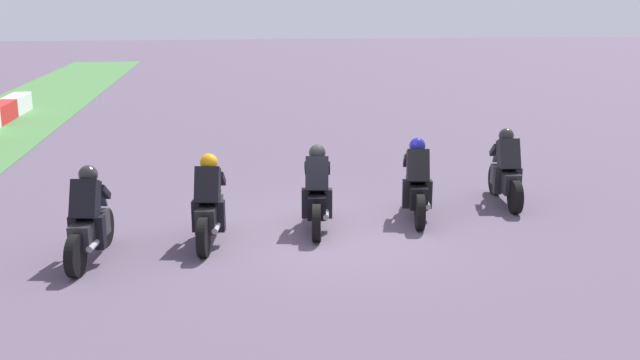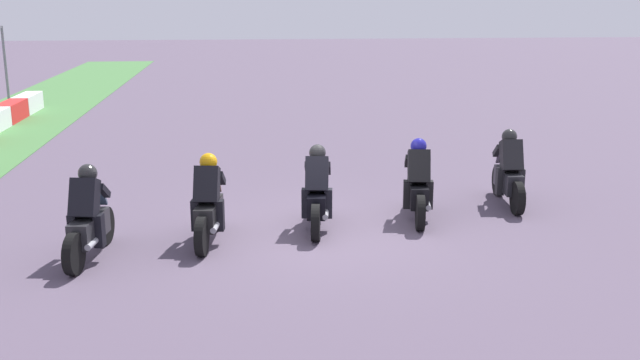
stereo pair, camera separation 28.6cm
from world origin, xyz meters
name	(u,v)px [view 2 (the right image)]	position (x,y,z in m)	size (l,w,h in m)	color
ground_plane	(323,232)	(0.00, 0.00, 0.00)	(120.00, 120.00, 0.00)	#55485A
rider_lane_a	(509,174)	(1.39, -3.86, 0.62)	(2.04, 0.56, 1.51)	black
rider_lane_b	(418,186)	(0.63, -1.84, 0.62)	(2.04, 0.60, 1.51)	black
rider_lane_c	(317,195)	(0.25, 0.08, 0.62)	(2.04, 0.59, 1.51)	black
rider_lane_d	(209,206)	(-0.29, 1.97, 0.62)	(2.04, 0.59, 1.51)	black
rider_lane_e	(89,221)	(-0.93, 3.81, 0.62)	(2.04, 0.60, 1.51)	black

